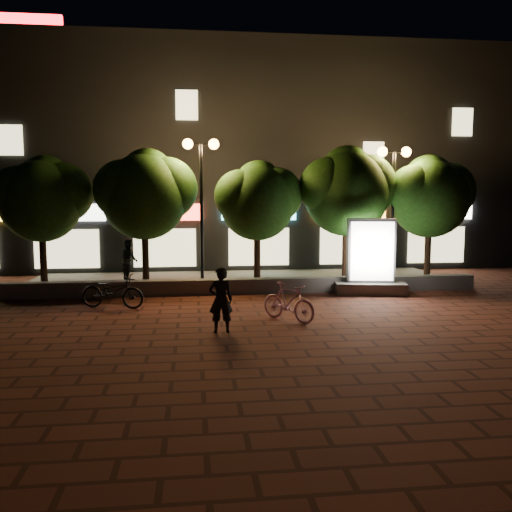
{
  "coord_description": "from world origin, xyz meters",
  "views": [
    {
      "loc": [
        -1.8,
        -13.82,
        3.32
      ],
      "look_at": [
        0.0,
        1.5,
        1.56
      ],
      "focal_mm": 37.58,
      "sensor_mm": 36.0,
      "label": 1
    }
  ],
  "objects": [
    {
      "name": "sidewalk",
      "position": [
        0.0,
        6.5,
        0.04
      ],
      "size": [
        16.0,
        5.0,
        0.08
      ],
      "primitive_type": "cube",
      "color": "slate",
      "rests_on": "ground"
    },
    {
      "name": "tree_far_left",
      "position": [
        -6.95,
        5.46,
        3.29
      ],
      "size": [
        3.36,
        2.8,
        4.63
      ],
      "color": "black",
      "rests_on": "sidewalk"
    },
    {
      "name": "street_lamp_right",
      "position": [
        5.5,
        5.2,
        3.89
      ],
      "size": [
        1.26,
        0.36,
        4.98
      ],
      "color": "black",
      "rests_on": "sidewalk"
    },
    {
      "name": "building_block",
      "position": [
        -0.01,
        12.99,
        5.0
      ],
      "size": [
        28.0,
        8.12,
        11.3
      ],
      "color": "black",
      "rests_on": "ground"
    },
    {
      "name": "scooter_parked",
      "position": [
        -4.18,
        2.06,
        0.5
      ],
      "size": [
        2.03,
        1.19,
        1.01
      ],
      "primitive_type": "imported",
      "rotation": [
        0.0,
        0.0,
        1.28
      ],
      "color": "black",
      "rests_on": "ground"
    },
    {
      "name": "retaining_wall",
      "position": [
        0.0,
        4.0,
        0.25
      ],
      "size": [
        16.0,
        0.45,
        0.5
      ],
      "primitive_type": "cube",
      "color": "slate",
      "rests_on": "ground"
    },
    {
      "name": "tree_right",
      "position": [
        3.86,
        5.46,
        3.57
      ],
      "size": [
        3.72,
        3.1,
        5.07
      ],
      "color": "black",
      "rests_on": "sidewalk"
    },
    {
      "name": "tree_left",
      "position": [
        -3.45,
        5.46,
        3.44
      ],
      "size": [
        3.6,
        3.0,
        4.89
      ],
      "color": "black",
      "rests_on": "sidewalk"
    },
    {
      "name": "pedestrian",
      "position": [
        -4.27,
        6.94,
        0.87
      ],
      "size": [
        0.89,
        0.96,
        1.59
      ],
      "primitive_type": "imported",
      "rotation": [
        0.0,
        0.0,
        2.04
      ],
      "color": "black",
      "rests_on": "sidewalk"
    },
    {
      "name": "rider",
      "position": [
        -1.16,
        -1.12,
        0.8
      ],
      "size": [
        0.6,
        0.4,
        1.61
      ],
      "primitive_type": "imported",
      "rotation": [
        0.0,
        0.0,
        3.17
      ],
      "color": "black",
      "rests_on": "ground"
    },
    {
      "name": "ad_kiosk",
      "position": [
        4.12,
        3.5,
        1.02
      ],
      "size": [
        2.5,
        1.54,
        2.54
      ],
      "color": "slate",
      "rests_on": "ground"
    },
    {
      "name": "tree_far_right",
      "position": [
        7.05,
        5.46,
        3.37
      ],
      "size": [
        3.48,
        2.9,
        4.76
      ],
      "color": "black",
      "rests_on": "sidewalk"
    },
    {
      "name": "street_lamp_left",
      "position": [
        -1.5,
        5.2,
        4.03
      ],
      "size": [
        1.26,
        0.36,
        5.18
      ],
      "color": "black",
      "rests_on": "sidewalk"
    },
    {
      "name": "tree_mid",
      "position": [
        0.55,
        5.46,
        3.22
      ],
      "size": [
        3.24,
        2.7,
        4.5
      ],
      "color": "black",
      "rests_on": "sidewalk"
    },
    {
      "name": "scooter_pink",
      "position": [
        0.67,
        -0.12,
        0.51
      ],
      "size": [
        1.47,
        1.59,
        1.02
      ],
      "primitive_type": "imported",
      "rotation": [
        0.0,
        0.0,
        0.72
      ],
      "color": "pink",
      "rests_on": "ground"
    },
    {
      "name": "ground",
      "position": [
        0.0,
        0.0,
        0.0
      ],
      "size": [
        80.0,
        80.0,
        0.0
      ],
      "primitive_type": "plane",
      "color": "#54251A",
      "rests_on": "ground"
    }
  ]
}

